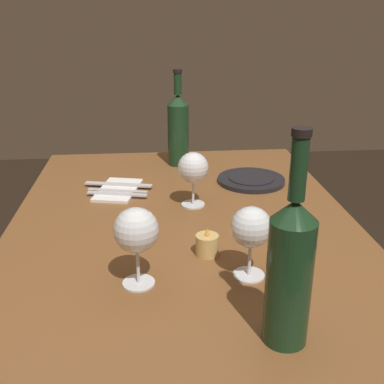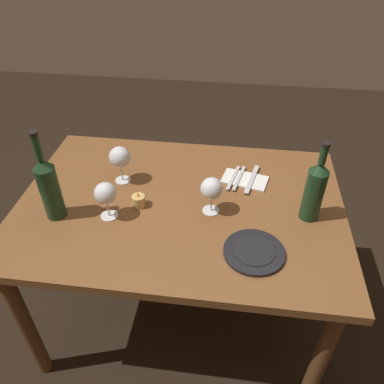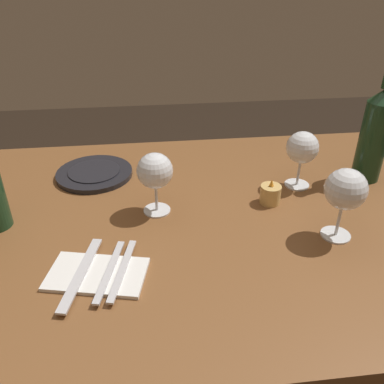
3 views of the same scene
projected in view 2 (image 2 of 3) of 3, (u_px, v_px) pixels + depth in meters
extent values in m
plane|color=black|center=(183.00, 310.00, 1.99)|extent=(6.00, 6.00, 0.00)
cube|color=brown|center=(180.00, 206.00, 1.54)|extent=(1.30, 0.90, 0.04)
cylinder|color=brown|center=(25.00, 324.00, 1.54)|extent=(0.06, 0.06, 0.70)
cylinder|color=brown|center=(320.00, 360.00, 1.42)|extent=(0.06, 0.06, 0.70)
cylinder|color=brown|center=(89.00, 203.00, 2.13)|extent=(0.06, 0.06, 0.70)
cylinder|color=brown|center=(301.00, 222.00, 2.01)|extent=(0.06, 0.06, 0.70)
cylinder|color=white|center=(109.00, 216.00, 1.47)|extent=(0.07, 0.07, 0.00)
cylinder|color=white|center=(108.00, 208.00, 1.44)|extent=(0.01, 0.01, 0.07)
sphere|color=white|center=(105.00, 193.00, 1.40)|extent=(0.08, 0.08, 0.08)
cylinder|color=maroon|center=(106.00, 194.00, 1.40)|extent=(0.07, 0.07, 0.02)
cylinder|color=white|center=(211.00, 210.00, 1.49)|extent=(0.07, 0.07, 0.00)
cylinder|color=white|center=(211.00, 203.00, 1.47)|extent=(0.01, 0.01, 0.07)
sphere|color=white|center=(212.00, 188.00, 1.42)|extent=(0.09, 0.09, 0.09)
cylinder|color=maroon|center=(212.00, 190.00, 1.42)|extent=(0.07, 0.07, 0.02)
cylinder|color=white|center=(123.00, 180.00, 1.64)|extent=(0.07, 0.07, 0.00)
cylinder|color=white|center=(122.00, 172.00, 1.62)|extent=(0.01, 0.01, 0.08)
sphere|color=white|center=(120.00, 157.00, 1.57)|extent=(0.09, 0.09, 0.09)
cylinder|color=maroon|center=(120.00, 157.00, 1.57)|extent=(0.07, 0.07, 0.03)
cylinder|color=#19381E|center=(51.00, 193.00, 1.40)|extent=(0.08, 0.08, 0.22)
cone|color=#19381E|center=(42.00, 164.00, 1.33)|extent=(0.08, 0.08, 0.03)
cylinder|color=#19381E|center=(37.00, 148.00, 1.28)|extent=(0.03, 0.03, 0.10)
cylinder|color=black|center=(33.00, 133.00, 1.25)|extent=(0.03, 0.03, 0.01)
cylinder|color=#19381E|center=(313.00, 195.00, 1.40)|extent=(0.07, 0.07, 0.21)
cone|color=#19381E|center=(320.00, 168.00, 1.32)|extent=(0.07, 0.07, 0.03)
cylinder|color=#19381E|center=(324.00, 155.00, 1.29)|extent=(0.03, 0.03, 0.07)
cylinder|color=black|center=(326.00, 144.00, 1.26)|extent=(0.03, 0.03, 0.01)
cylinder|color=#DBB266|center=(139.00, 201.00, 1.50)|extent=(0.05, 0.05, 0.05)
cylinder|color=white|center=(139.00, 202.00, 1.51)|extent=(0.04, 0.04, 0.03)
cone|color=#F99E2D|center=(138.00, 194.00, 1.48)|extent=(0.01, 0.01, 0.02)
cylinder|color=black|center=(254.00, 252.00, 1.31)|extent=(0.21, 0.21, 0.01)
cylinder|color=black|center=(254.00, 250.00, 1.31)|extent=(0.14, 0.14, 0.00)
cube|color=white|center=(245.00, 180.00, 1.64)|extent=(0.21, 0.15, 0.01)
cube|color=silver|center=(239.00, 178.00, 1.64)|extent=(0.05, 0.18, 0.00)
cube|color=silver|center=(233.00, 178.00, 1.64)|extent=(0.05, 0.18, 0.00)
cube|color=silver|center=(252.00, 179.00, 1.64)|extent=(0.07, 0.21, 0.00)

